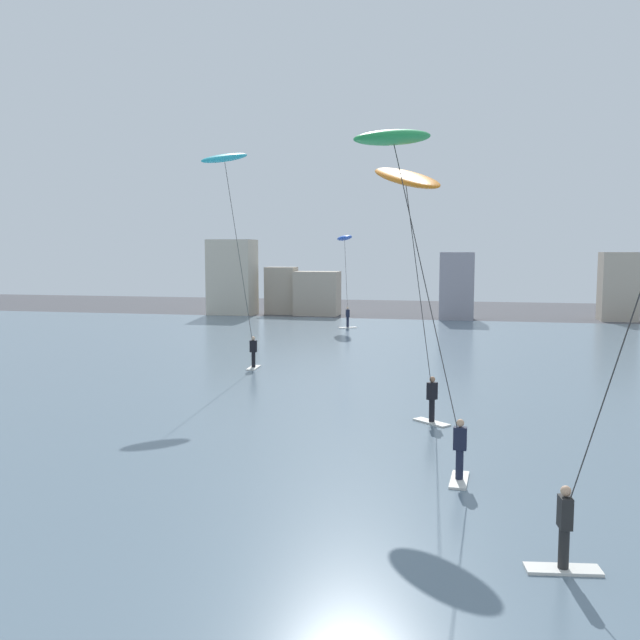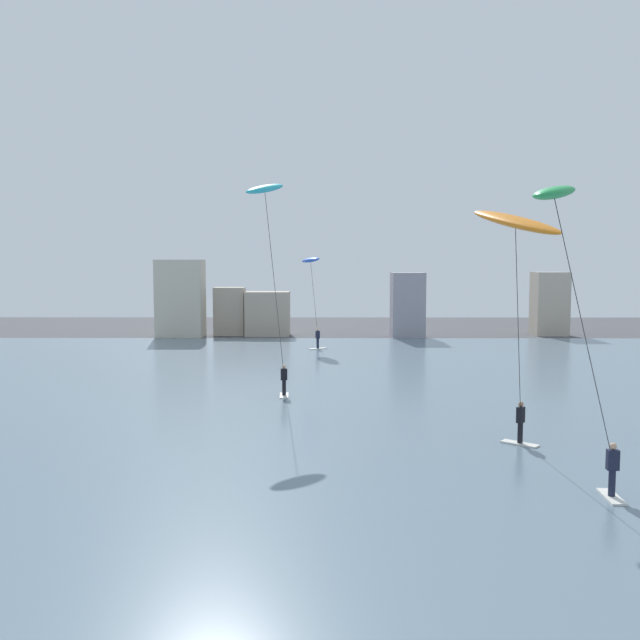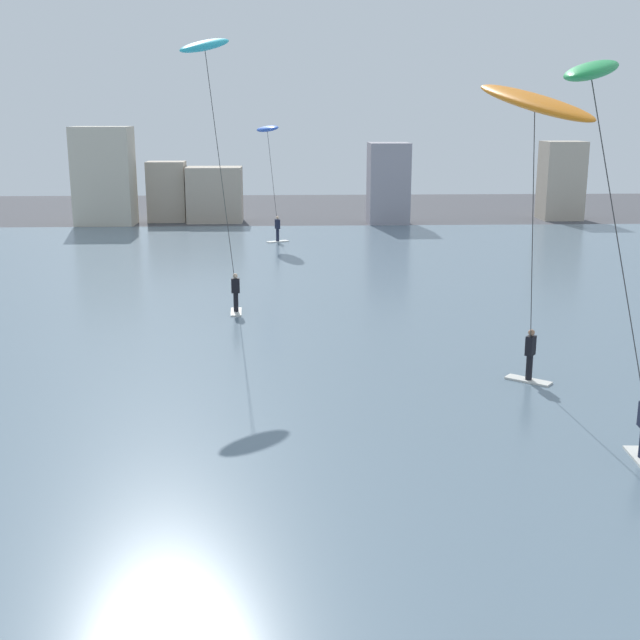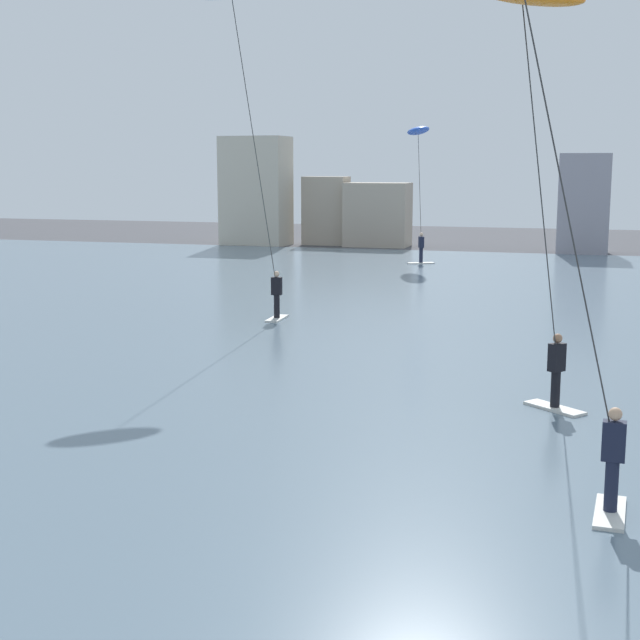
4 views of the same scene
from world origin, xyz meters
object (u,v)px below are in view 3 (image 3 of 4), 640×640
object	(u,v)px
kitesurfer_orange	(535,121)
kitesurfer_cyan	(209,83)
kitesurfer_blue	(268,136)
kitesurfer_green	(598,113)

from	to	relation	value
kitesurfer_orange	kitesurfer_cyan	size ratio (longest dim) A/B	0.83
kitesurfer_blue	kitesurfer_orange	distance (m)	32.51
kitesurfer_blue	kitesurfer_cyan	world-z (taller)	kitesurfer_cyan
kitesurfer_blue	kitesurfer_cyan	distance (m)	22.33
kitesurfer_green	kitesurfer_cyan	world-z (taller)	kitesurfer_cyan
kitesurfer_blue	kitesurfer_orange	size ratio (longest dim) A/B	0.82
kitesurfer_blue	kitesurfer_cyan	size ratio (longest dim) A/B	0.68
kitesurfer_green	kitesurfer_orange	size ratio (longest dim) A/B	1.04
kitesurfer_blue	kitesurfer_orange	world-z (taller)	kitesurfer_orange
kitesurfer_green	kitesurfer_cyan	size ratio (longest dim) A/B	0.86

